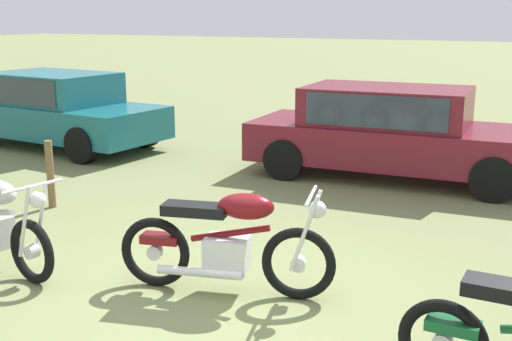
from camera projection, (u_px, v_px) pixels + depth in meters
The scene contains 5 objects.
ground_plane at pixel (215, 310), 5.70m from camera, with size 120.00×120.00×0.00m, color olive.
motorcycle_maroon at pixel (227, 243), 5.95m from camera, with size 2.01×0.85×1.02m.
car_teal at pixel (56, 106), 12.54m from camera, with size 4.40×2.17×1.43m.
car_burgundy at pixel (391, 128), 10.14m from camera, with size 4.56×2.01×1.43m.
fence_post_wooden at pixel (50, 174), 8.63m from camera, with size 0.10×0.10×0.91m, color brown.
Camera 1 is at (2.68, -4.54, 2.53)m, focal length 45.58 mm.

